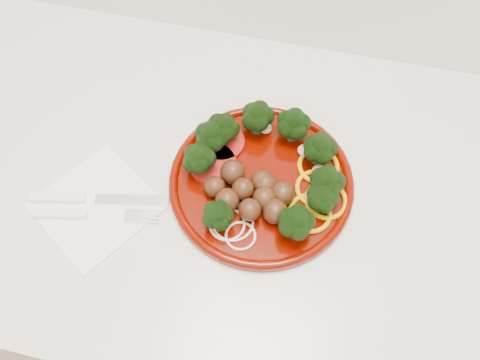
% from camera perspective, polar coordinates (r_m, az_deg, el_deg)
% --- Properties ---
extents(counter, '(2.40, 0.60, 0.90)m').
position_cam_1_polar(counter, '(1.12, 5.72, -12.70)').
color(counter, beige).
rests_on(counter, ground).
extents(plate, '(0.28, 0.28, 0.06)m').
position_cam_1_polar(plate, '(0.68, 2.78, 0.52)').
color(plate, '#4A0700').
rests_on(plate, counter).
extents(napkin, '(0.21, 0.21, 0.00)m').
position_cam_1_polar(napkin, '(0.72, -17.12, -3.06)').
color(napkin, white).
rests_on(napkin, counter).
extents(knife, '(0.20, 0.06, 0.01)m').
position_cam_1_polar(knife, '(0.72, -18.82, -2.12)').
color(knife, silver).
rests_on(knife, napkin).
extents(fork, '(0.18, 0.05, 0.01)m').
position_cam_1_polar(fork, '(0.71, -19.43, -4.00)').
color(fork, white).
rests_on(fork, napkin).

